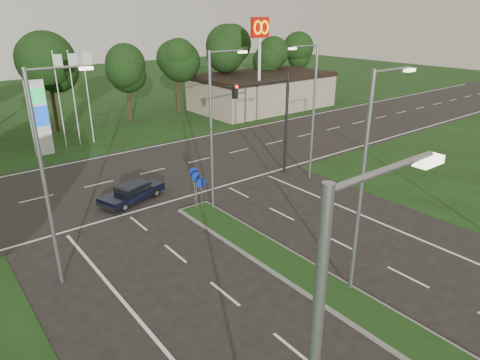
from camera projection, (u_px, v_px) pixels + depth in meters
verge_far at (29, 106)px, 53.25m from camera, size 160.00×50.00×0.02m
cross_road at (140, 174)px, 30.58m from camera, size 160.00×12.00×0.02m
median_kerb at (380, 322)px, 15.93m from camera, size 2.00×26.00×0.12m
commercial_building at (262, 91)px, 51.30m from camera, size 16.00×9.00×4.00m
streetlight_median_near at (366, 175)px, 16.14m from camera, size 2.53×0.22×9.00m
streetlight_median_far at (214, 124)px, 23.45m from camera, size 2.53×0.22×9.00m
streetlight_left_far at (48, 170)px, 16.63m from camera, size 2.53×0.22×9.00m
streetlight_right_far at (312, 106)px, 27.94m from camera, size 2.53×0.22×9.00m
traffic_signal at (273, 111)px, 28.63m from camera, size 5.10×0.42×7.00m
median_signs at (197, 183)px, 24.40m from camera, size 1.16×1.76×2.38m
gas_pylon at (42, 116)px, 33.85m from camera, size 5.80×1.26×8.00m
mcdonalds_sign at (260, 42)px, 43.86m from camera, size 2.20×0.47×10.40m
treeline_far at (58, 58)px, 39.80m from camera, size 6.00×6.00×9.90m
navy_sedan at (132, 192)px, 26.05m from camera, size 4.31×2.76×1.10m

